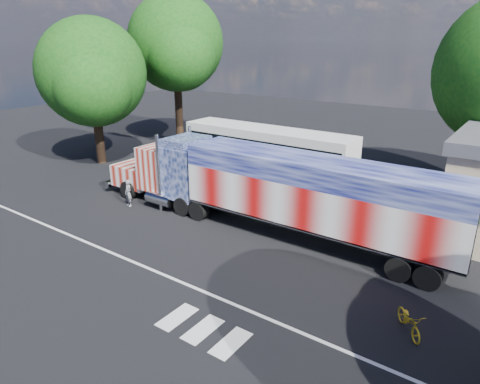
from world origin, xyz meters
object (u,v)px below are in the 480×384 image
Objects in this scene: tree_w_a at (93,73)px; semi_truck at (269,188)px; bicycle at (409,321)px; tree_nw_a at (176,43)px; coach_bus at (267,153)px; woman at (128,193)px.

semi_truck is at bearing -10.03° from tree_w_a.
bicycle is 31.20m from tree_nw_a.
coach_bus is at bearing -20.27° from tree_nw_a.
semi_truck is at bearing -57.19° from coach_bus.
tree_w_a is (-17.61, 3.11, 4.65)m from semi_truck.
tree_nw_a is at bearing 159.73° from coach_bus.
semi_truck is 21.78m from tree_nw_a.
tree_w_a reaches higher than bicycle.
semi_truck is at bearing 113.62° from bicycle.
tree_nw_a is at bearing 145.46° from semi_truck.
semi_truck is 12.43× the size of bicycle.
tree_w_a is (-25.88, 7.42, 6.51)m from bicycle.
semi_truck is 1.69× the size of coach_bus.
tree_nw_a is (-25.34, 16.05, 8.57)m from bicycle.
coach_bus reaches higher than bicycle.
tree_nw_a reaches higher than woman.
bicycle is (16.81, -2.35, -0.36)m from woman.
bicycle is at bearing -15.99° from tree_w_a.
tree_nw_a reaches higher than coach_bus.
coach_bus is 17.29m from bicycle.
coach_bus is at bearing 99.47° from bicycle.
woman is 18.11m from tree_nw_a.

